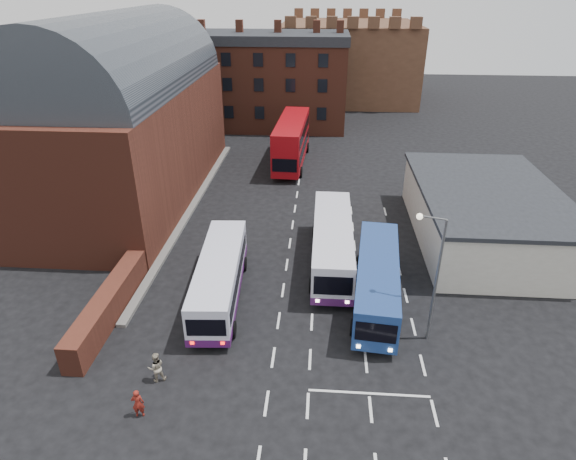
# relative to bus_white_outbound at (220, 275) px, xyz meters

# --- Properties ---
(ground) EXTENTS (180.00, 180.00, 0.00)m
(ground) POSITION_rel_bus_white_outbound_xyz_m (3.91, -4.48, -1.71)
(ground) COLOR black
(railway_station) EXTENTS (12.00, 28.00, 16.00)m
(railway_station) POSITION_rel_bus_white_outbound_xyz_m (-11.59, 16.52, 5.92)
(railway_station) COLOR #602B1E
(railway_station) RESTS_ON ground
(forecourt_wall) EXTENTS (1.20, 10.00, 1.80)m
(forecourt_wall) POSITION_rel_bus_white_outbound_xyz_m (-6.29, -2.48, -0.81)
(forecourt_wall) COLOR #602B1E
(forecourt_wall) RESTS_ON ground
(cream_building) EXTENTS (10.40, 16.40, 4.25)m
(cream_building) POSITION_rel_bus_white_outbound_xyz_m (18.91, 9.52, 0.44)
(cream_building) COLOR beige
(cream_building) RESTS_ON ground
(brick_terrace) EXTENTS (22.00, 10.00, 11.00)m
(brick_terrace) POSITION_rel_bus_white_outbound_xyz_m (-2.09, 41.52, 3.79)
(brick_terrace) COLOR brown
(brick_terrace) RESTS_ON ground
(castle_keep) EXTENTS (22.00, 22.00, 12.00)m
(castle_keep) POSITION_rel_bus_white_outbound_xyz_m (9.91, 61.52, 4.29)
(castle_keep) COLOR brown
(castle_keep) RESTS_ON ground
(bus_white_outbound) EXTENTS (3.22, 10.78, 2.90)m
(bus_white_outbound) POSITION_rel_bus_white_outbound_xyz_m (0.00, 0.00, 0.00)
(bus_white_outbound) COLOR silver
(bus_white_outbound) RESTS_ON ground
(bus_white_inbound) EXTENTS (2.95, 11.63, 3.17)m
(bus_white_inbound) POSITION_rel_bus_white_outbound_xyz_m (7.10, 4.70, 0.16)
(bus_white_inbound) COLOR silver
(bus_white_inbound) RESTS_ON ground
(bus_blue) EXTENTS (3.59, 11.01, 2.95)m
(bus_blue) POSITION_rel_bus_white_outbound_xyz_m (9.86, 0.31, 0.03)
(bus_blue) COLOR navy
(bus_blue) RESTS_ON ground
(bus_red_double) EXTENTS (3.53, 12.41, 4.92)m
(bus_red_double) POSITION_rel_bus_white_outbound_xyz_m (2.79, 25.71, 0.90)
(bus_red_double) COLOR #9A0A11
(bus_red_double) RESTS_ON ground
(street_lamp) EXTENTS (1.51, 0.64, 7.67)m
(street_lamp) POSITION_rel_bus_white_outbound_xyz_m (12.25, -2.98, 2.92)
(street_lamp) COLOR slate
(street_lamp) RESTS_ON ground
(pedestrian_red) EXTENTS (0.64, 0.48, 1.58)m
(pedestrian_red) POSITION_rel_bus_white_outbound_xyz_m (-1.94, -9.65, -0.92)
(pedestrian_red) COLOR maroon
(pedestrian_red) RESTS_ON ground
(pedestrian_beige) EXTENTS (1.02, 0.93, 1.70)m
(pedestrian_beige) POSITION_rel_bus_white_outbound_xyz_m (-1.80, -7.36, -0.86)
(pedestrian_beige) COLOR tan
(pedestrian_beige) RESTS_ON ground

